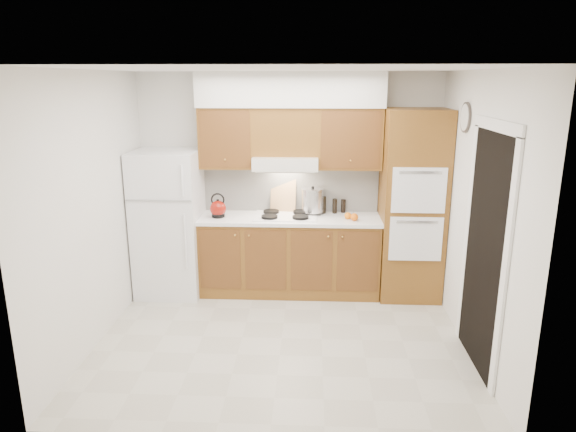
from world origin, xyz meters
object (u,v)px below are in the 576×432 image
(kettle, at_px, (218,209))
(stock_pot, at_px, (313,200))
(fridge, at_px, (169,223))
(oven_cabinet, at_px, (412,205))

(kettle, distance_m, stock_pot, 1.13)
(fridge, height_order, stock_pot, fridge)
(stock_pot, bearing_deg, kettle, -169.31)
(fridge, distance_m, stock_pot, 1.73)
(oven_cabinet, bearing_deg, stock_pot, 171.50)
(oven_cabinet, relative_size, kettle, 11.56)
(kettle, xyz_separation_m, stock_pot, (1.11, 0.21, 0.06))
(oven_cabinet, height_order, stock_pot, oven_cabinet)
(kettle, bearing_deg, stock_pot, 22.38)
(oven_cabinet, height_order, kettle, oven_cabinet)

